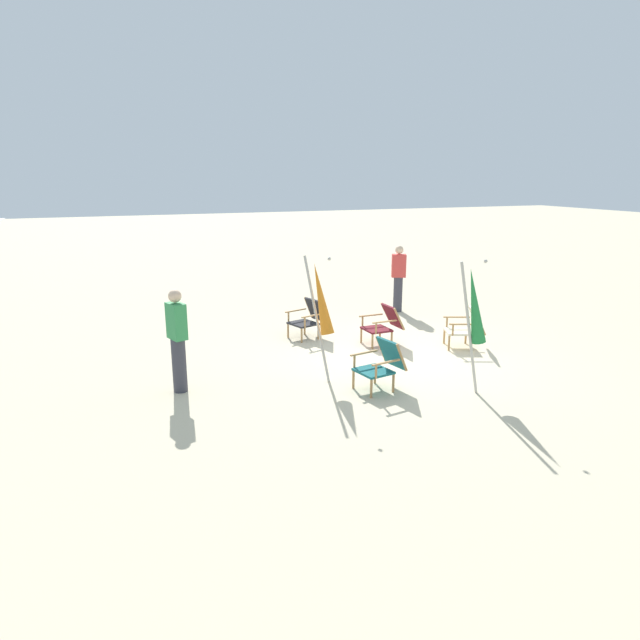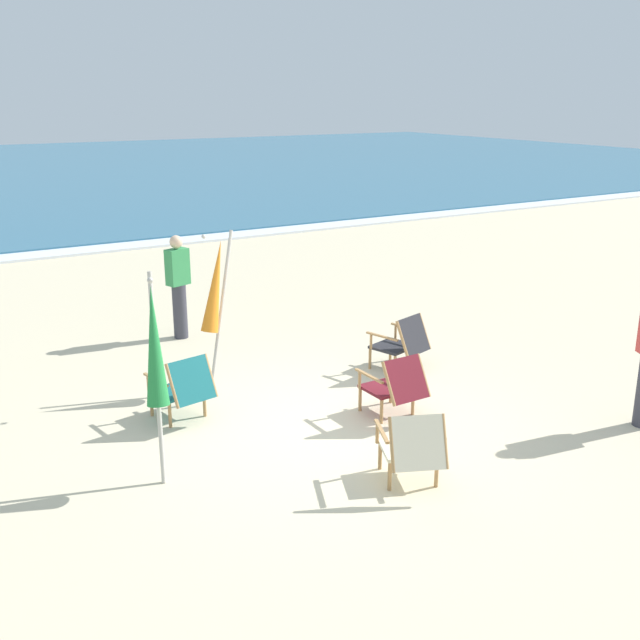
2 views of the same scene
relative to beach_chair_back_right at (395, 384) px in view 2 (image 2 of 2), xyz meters
name	(u,v)px [view 2 (image 2 of 2)]	position (x,y,z in m)	size (l,w,h in m)	color
ground_plane	(335,424)	(-0.70, 0.21, -0.42)	(80.00, 80.00, 0.00)	beige
surf_band	(88,249)	(-0.70, 11.78, -0.39)	(80.00, 1.10, 0.06)	white
beach_chair_back_right	(395,384)	(0.00, 0.00, 0.00)	(0.61, 0.77, 0.79)	maroon
beach_chair_far_center	(184,386)	(-2.17, 1.19, 0.00)	(0.69, 0.81, 0.80)	#196066
beach_chair_mid_center	(413,446)	(-0.81, -1.39, 0.00)	(0.81, 0.89, 0.80)	beige
beach_chair_front_right	(402,342)	(1.00, 1.22, 0.00)	(0.76, 0.84, 0.81)	#28282D
umbrella_furled_orange	(215,288)	(-1.42, 1.93, 0.93)	(0.62, 0.42, 2.07)	#B7B2A8
umbrella_furled_green	(155,348)	(-2.85, 0.01, 0.95)	(0.33, 0.49, 2.10)	#B7B2A8
person_near_chairs	(179,286)	(-1.12, 4.18, 0.41)	(0.38, 0.29, 1.63)	#383842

